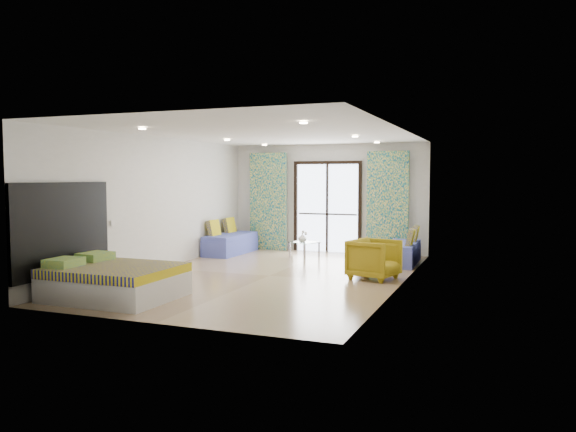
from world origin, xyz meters
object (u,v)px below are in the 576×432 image
(daybed_left, at_px, (230,243))
(coffee_table, at_px, (304,244))
(bed, at_px, (114,281))
(armchair, at_px, (374,257))
(daybed_right, at_px, (402,252))

(daybed_left, xyz_separation_m, coffee_table, (1.93, 0.04, 0.06))
(bed, bearing_deg, armchair, 42.15)
(daybed_right, height_order, armchair, armchair)
(armchair, bearing_deg, daybed_right, 9.00)
(daybed_left, xyz_separation_m, armchair, (4.05, -2.11, 0.14))
(coffee_table, bearing_deg, bed, -103.77)
(bed, relative_size, daybed_right, 1.12)
(bed, height_order, daybed_left, daybed_left)
(daybed_left, relative_size, armchair, 2.15)
(bed, bearing_deg, daybed_right, 54.94)
(daybed_left, distance_m, armchair, 4.57)
(daybed_left, height_order, coffee_table, daybed_left)
(daybed_left, bearing_deg, coffee_table, 1.83)
(daybed_left, height_order, daybed_right, daybed_left)
(coffee_table, xyz_separation_m, armchair, (2.13, -2.15, 0.08))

